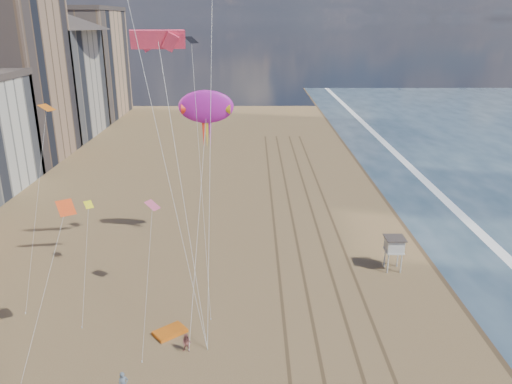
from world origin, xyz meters
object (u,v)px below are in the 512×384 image
lifeguard_stand (394,245)px  grounded_kite (170,332)px  kite_flyer_b (187,343)px  show_kite (206,107)px

lifeguard_stand → grounded_kite: bearing=-152.7°
kite_flyer_b → grounded_kite: bearing=133.3°
grounded_kite → kite_flyer_b: kite_flyer_b is taller
show_kite → kite_flyer_b: size_ratio=15.07×
kite_flyer_b → lifeguard_stand: bearing=42.4°
lifeguard_stand → kite_flyer_b: bearing=-145.6°
lifeguard_stand → show_kite: bearing=165.2°
grounded_kite → show_kite: size_ratio=0.11×
grounded_kite → kite_flyer_b: 2.97m
grounded_kite → kite_flyer_b: (1.68, -2.36, 0.63)m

